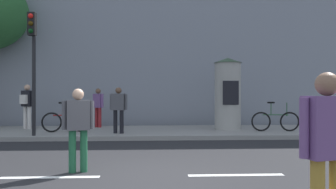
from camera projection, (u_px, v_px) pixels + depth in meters
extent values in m
plane|color=#232326|center=(144.00, 176.00, 6.51)|extent=(80.00, 80.00, 0.00)
cube|color=gray|center=(147.00, 132.00, 13.50)|extent=(36.00, 4.00, 0.15)
cube|color=silver|center=(50.00, 177.00, 6.42)|extent=(1.80, 0.16, 0.01)
cube|color=silver|center=(236.00, 175.00, 6.60)|extent=(1.80, 0.16, 0.01)
cube|color=gray|center=(148.00, 31.00, 18.49)|extent=(36.00, 5.00, 9.73)
cylinder|color=black|center=(34.00, 86.00, 11.65)|extent=(0.12, 0.12, 3.28)
cube|color=black|center=(32.00, 24.00, 11.47)|extent=(0.24, 0.24, 0.75)
sphere|color=red|center=(31.00, 16.00, 11.34)|extent=(0.16, 0.16, 0.16)
sphere|color=#3C2906|center=(31.00, 23.00, 11.34)|extent=(0.16, 0.16, 0.16)
sphere|color=#07330F|center=(31.00, 31.00, 11.34)|extent=(0.16, 0.16, 0.16)
cylinder|color=#9E9B93|center=(228.00, 96.00, 13.73)|extent=(1.01, 1.01, 2.59)
cone|color=#334C33|center=(228.00, 60.00, 13.73)|extent=(1.11, 1.11, 0.20)
cube|color=black|center=(231.00, 93.00, 13.22)|extent=(0.61, 0.02, 0.90)
cylinder|color=#1E5938|center=(84.00, 151.00, 6.89)|extent=(0.14, 0.14, 0.82)
cylinder|color=#1E5938|center=(72.00, 151.00, 6.82)|extent=(0.14, 0.14, 0.82)
cube|color=#4C4C51|center=(78.00, 115.00, 6.85)|extent=(0.48, 0.35, 0.58)
cylinder|color=#4C4C51|center=(92.00, 115.00, 6.93)|extent=(0.09, 0.09, 0.55)
cylinder|color=#4C4C51|center=(64.00, 115.00, 6.77)|extent=(0.09, 0.09, 0.55)
sphere|color=tan|center=(78.00, 94.00, 6.85)|extent=(0.22, 0.22, 0.22)
cube|color=#724C84|center=(327.00, 127.00, 3.52)|extent=(0.51, 0.35, 0.62)
cylinder|color=#724C84|center=(304.00, 128.00, 3.43)|extent=(0.09, 0.09, 0.59)
sphere|color=#8C664C|center=(327.00, 84.00, 3.51)|extent=(0.24, 0.24, 0.24)
cylinder|color=maroon|center=(97.00, 117.00, 14.66)|extent=(0.14, 0.14, 0.81)
cylinder|color=maroon|center=(100.00, 118.00, 14.54)|extent=(0.14, 0.14, 0.81)
cube|color=#724C84|center=(98.00, 101.00, 14.60)|extent=(0.45, 0.43, 0.58)
cylinder|color=#724C84|center=(94.00, 101.00, 14.75)|extent=(0.09, 0.09, 0.55)
cylinder|color=#724C84|center=(102.00, 101.00, 14.46)|extent=(0.09, 0.09, 0.55)
sphere|color=brown|center=(98.00, 91.00, 14.60)|extent=(0.22, 0.22, 0.22)
cylinder|color=silver|center=(25.00, 118.00, 13.97)|extent=(0.14, 0.14, 0.89)
cylinder|color=silver|center=(29.00, 118.00, 13.89)|extent=(0.14, 0.14, 0.89)
cube|color=black|center=(27.00, 98.00, 13.93)|extent=(0.49, 0.40, 0.63)
cylinder|color=black|center=(22.00, 98.00, 14.03)|extent=(0.09, 0.09, 0.60)
cylinder|color=black|center=(32.00, 99.00, 13.83)|extent=(0.09, 0.09, 0.60)
sphere|color=tan|center=(27.00, 88.00, 13.93)|extent=(0.24, 0.24, 0.24)
cube|color=silver|center=(24.00, 99.00, 13.76)|extent=(0.32, 0.27, 0.36)
cylinder|color=black|center=(122.00, 122.00, 12.29)|extent=(0.14, 0.14, 0.81)
cylinder|color=black|center=(115.00, 122.00, 12.35)|extent=(0.14, 0.14, 0.81)
cube|color=#4C4C51|center=(118.00, 102.00, 12.32)|extent=(0.52, 0.36, 0.58)
cylinder|color=#4C4C51|center=(126.00, 102.00, 12.26)|extent=(0.09, 0.09, 0.55)
cylinder|color=#4C4C51|center=(111.00, 102.00, 12.39)|extent=(0.09, 0.09, 0.55)
sphere|color=brown|center=(118.00, 91.00, 12.32)|extent=(0.22, 0.22, 0.22)
torus|color=black|center=(261.00, 122.00, 13.02)|extent=(0.72, 0.12, 0.72)
torus|color=black|center=(290.00, 122.00, 12.99)|extent=(0.72, 0.12, 0.72)
cylinder|color=#2D5938|center=(275.00, 115.00, 13.01)|extent=(0.95, 0.12, 0.04)
cylinder|color=#2D5938|center=(271.00, 109.00, 13.01)|extent=(0.04, 0.04, 0.45)
cylinder|color=#2D5938|center=(287.00, 109.00, 13.00)|extent=(0.04, 0.04, 0.50)
cube|color=black|center=(271.00, 103.00, 13.01)|extent=(0.25, 0.12, 0.06)
torus|color=black|center=(52.00, 122.00, 12.65)|extent=(0.72, 0.13, 0.72)
torus|color=black|center=(82.00, 122.00, 12.81)|extent=(0.72, 0.13, 0.72)
cylinder|color=maroon|center=(67.00, 115.00, 12.73)|extent=(0.94, 0.14, 0.04)
cylinder|color=maroon|center=(62.00, 110.00, 12.71)|extent=(0.04, 0.04, 0.45)
cylinder|color=maroon|center=(79.00, 110.00, 12.80)|extent=(0.04, 0.04, 0.50)
cube|color=black|center=(62.00, 103.00, 12.71)|extent=(0.25, 0.12, 0.06)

